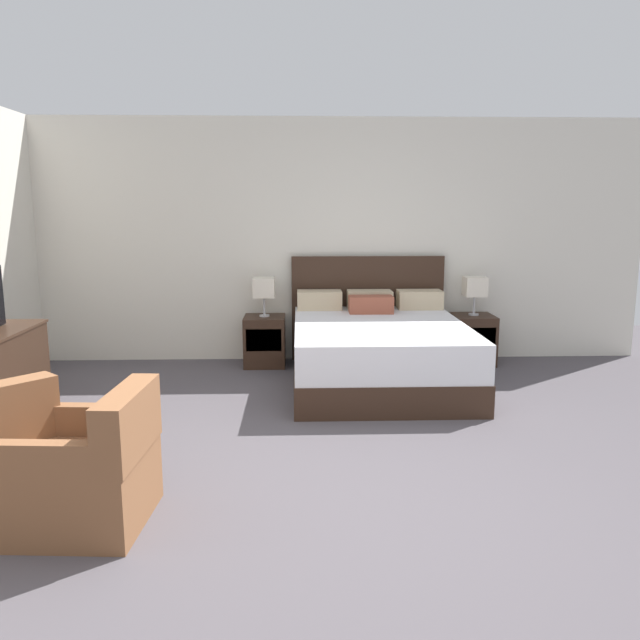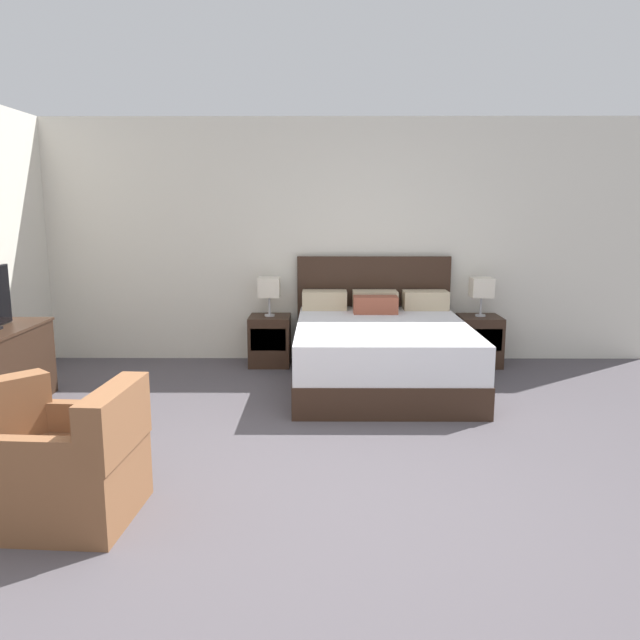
# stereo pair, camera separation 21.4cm
# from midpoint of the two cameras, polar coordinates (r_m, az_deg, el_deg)

# --- Properties ---
(ground_plane) EXTENTS (11.06, 11.06, 0.00)m
(ground_plane) POSITION_cam_midpoint_polar(r_m,az_deg,el_deg) (3.71, -0.22, -17.24)
(ground_plane) COLOR #4C474C
(wall_back) EXTENTS (7.37, 0.06, 2.68)m
(wall_back) POSITION_cam_midpoint_polar(r_m,az_deg,el_deg) (7.02, -1.18, 7.22)
(wall_back) COLOR silver
(wall_back) RESTS_ON ground
(bed) EXTENTS (1.71, 2.11, 1.18)m
(bed) POSITION_cam_midpoint_polar(r_m,az_deg,el_deg) (6.14, 4.33, -2.72)
(bed) COLOR #332116
(bed) RESTS_ON ground
(nightstand_left) EXTENTS (0.44, 0.45, 0.54)m
(nightstand_left) POSITION_cam_midpoint_polar(r_m,az_deg,el_deg) (6.86, -5.96, -1.91)
(nightstand_left) COLOR #332116
(nightstand_left) RESTS_ON ground
(nightstand_right) EXTENTS (0.44, 0.45, 0.54)m
(nightstand_right) POSITION_cam_midpoint_polar(r_m,az_deg,el_deg) (7.09, 12.94, -1.73)
(nightstand_right) COLOR #332116
(nightstand_right) RESTS_ON ground
(table_lamp_left) EXTENTS (0.23, 0.23, 0.42)m
(table_lamp_left) POSITION_cam_midpoint_polar(r_m,az_deg,el_deg) (6.77, -6.05, 2.91)
(table_lamp_left) COLOR #B7B7BC
(table_lamp_left) RESTS_ON nightstand_left
(table_lamp_right) EXTENTS (0.23, 0.23, 0.42)m
(table_lamp_right) POSITION_cam_midpoint_polar(r_m,az_deg,el_deg) (6.99, 13.12, 2.94)
(table_lamp_right) COLOR #B7B7BC
(table_lamp_right) RESTS_ON nightstand_right
(armchair_companion) EXTENTS (0.73, 0.72, 0.76)m
(armchair_companion) POSITION_cam_midpoint_polar(r_m,az_deg,el_deg) (3.75, -21.89, -12.94)
(armchair_companion) COLOR brown
(armchair_companion) RESTS_ON ground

